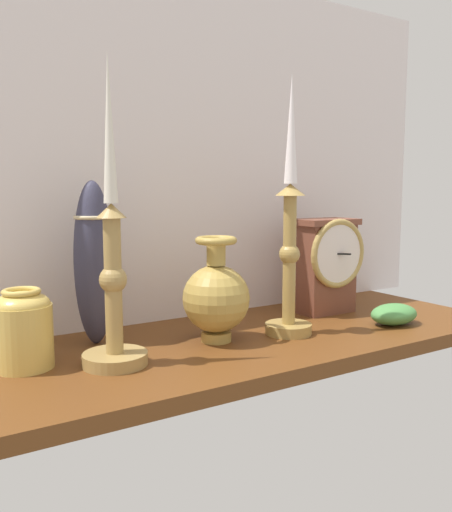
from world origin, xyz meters
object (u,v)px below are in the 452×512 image
Objects in this scene: candlestick_tall_left at (290,243)px; candlestick_tall_center at (113,277)px; brass_vase_bulbous at (218,297)px; tall_ceramic_vase at (94,262)px; brass_vase_jar at (23,327)px; mantel_clock at (326,263)px.

candlestick_tall_left is 1.01× the size of candlestick_tall_center.
tall_ceramic_vase is (-17.12, 9.74, 5.77)cm from brass_vase_bulbous.
candlestick_tall_center reaches higher than brass_vase_jar.
brass_vase_bulbous is 0.66× the size of tall_ceramic_vase.
brass_vase_jar is at bearing 153.60° from candlestick_tall_center.
candlestick_tall_left is at bearing -10.17° from brass_vase_bulbous.
candlestick_tall_left reaches higher than mantel_clock.
candlestick_tall_left is 1.66× the size of tall_ceramic_vase.
brass_vase_jar is at bearing 172.50° from candlestick_tall_left.
candlestick_tall_center is 19.33cm from brass_vase_bulbous.
candlestick_tall_center is 2.51× the size of brass_vase_bulbous.
candlestick_tall_center is (-47.98, -8.76, 2.65)cm from mantel_clock.
candlestick_tall_left reaches higher than candlestick_tall_center.
brass_vase_jar is 0.43× the size of tall_ceramic_vase.
tall_ceramic_vase is (-46.62, 3.25, 3.24)cm from mantel_clock.
candlestick_tall_left reaches higher than brass_vase_bulbous.
candlestick_tall_center is at bearing -26.40° from brass_vase_jar.
brass_vase_bulbous is at bearing -6.32° from brass_vase_jar.
candlestick_tall_center is at bearing -169.65° from mantel_clock.
candlestick_tall_left reaches higher than brass_vase_jar.
brass_vase_jar is at bearing -176.89° from mantel_clock.
candlestick_tall_left is at bearing -21.87° from tall_ceramic_vase.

